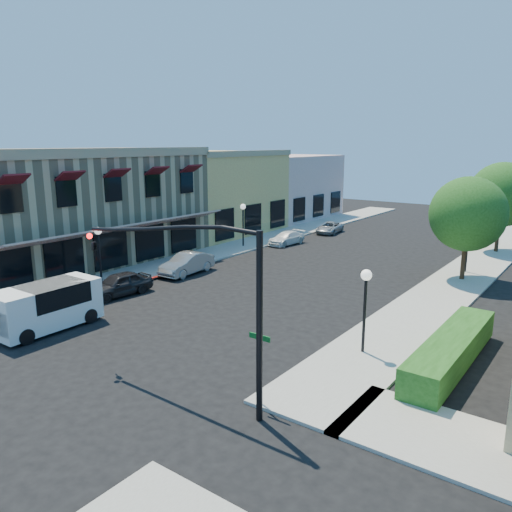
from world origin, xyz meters
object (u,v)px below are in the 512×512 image
Objects in this scene: signal_mast_arm at (205,283)px; parked_car_d at (330,228)px; parked_car_b at (187,264)px; street_tree_b at (502,195)px; parked_car_c at (286,238)px; lamppost_right_near at (366,290)px; street_tree_a at (468,214)px; lamppost_right_far at (469,233)px; parked_car_a at (119,284)px; street_name_sign at (260,358)px; lamppost_left_near at (99,241)px; lamppost_left_far at (243,214)px; white_van at (45,304)px.

signal_mast_arm is 2.13× the size of parked_car_d.
street_tree_b is at bearing 47.86° from parked_car_b.
parked_car_c is at bearing 117.16° from signal_mast_arm.
lamppost_right_near is 28.04m from parked_car_d.
street_tree_a is 1.82× the size of lamppost_right_far.
lamppost_right_far reaches higher than parked_car_a.
lamppost_right_far is at bearing 87.37° from street_name_sign.
lamppost_right_near is (-0.30, -24.00, -1.81)m from street_tree_b.
signal_mast_arm is 26.65m from parked_car_c.
lamppost_left_far is (0.00, 14.00, 0.00)m from lamppost_left_near.
parked_car_d is (0.14, 24.69, -0.13)m from parked_car_a.
street_tree_b is 1.48× the size of white_van.
parked_car_b is at bearing 97.91° from parked_car_a.
parked_car_d is (-11.70, 30.50, -3.57)m from signal_mast_arm.
lamppost_right_near is at bearing -91.23° from street_tree_a.
lamppost_left_near is at bearing -90.00° from lamppost_left_far.
signal_mast_arm is 2.24× the size of lamppost_left_near.
street_name_sign reaches higher than parked_car_c.
lamppost_right_far is at bearing -36.90° from parked_car_d.
signal_mast_arm reaches higher than parked_car_b.
lamppost_left_far reaches higher than parked_car_d.
signal_mast_arm reaches higher than street_name_sign.
parked_car_d is at bearing 92.78° from parked_car_c.
lamppost_right_far is (17.00, 16.00, 0.00)m from lamppost_left_near.
parked_car_a is at bearing -80.26° from lamppost_left_far.
parked_car_d is at bearing 75.10° from lamppost_left_far.
white_van reaches higher than parked_car_b.
parked_car_b is at bearing 161.21° from lamppost_right_near.
street_name_sign is at bearing -15.09° from parked_car_a.
signal_mast_arm is at bearing -2.52° from white_van.
parked_car_b is at bearing -75.66° from lamppost_left_far.
signal_mast_arm is 3.20× the size of street_name_sign.
parked_car_b is (2.30, 5.00, -2.05)m from lamppost_left_near.
white_van is at bearing -68.53° from parked_car_a.
parked_car_d is (2.66, 10.00, -2.21)m from lamppost_left_far.
lamppost_right_near is at bearing -43.42° from parked_car_c.
street_tree_b is 1.87× the size of parked_car_d.
lamppost_left_near is 0.95× the size of parked_car_d.
street_name_sign is at bearing 1.20° from white_van.
signal_mast_arm is 25.07m from lamppost_left_far.
street_tree_b is at bearing 84.49° from signal_mast_arm.
street_tree_b reaches higher than signal_mast_arm.
parked_car_d is at bearing 92.62° from white_van.
parked_car_a is at bearing -83.55° from parked_car_c.
signal_mast_arm is 2.98m from street_name_sign.
lamppost_right_near is at bearing -39.47° from lamppost_left_far.
parked_car_d is (-14.64, 10.00, -3.67)m from street_tree_a.
lamppost_left_far reaches higher than parked_car_c.
street_tree_b is at bearing 90.00° from street_tree_a.
lamppost_left_near is (-16.00, 5.80, 1.04)m from street_name_sign.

